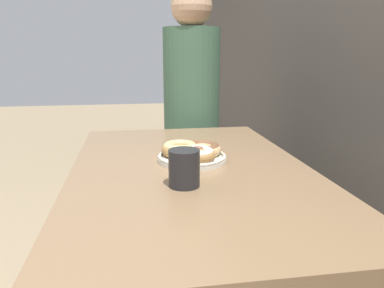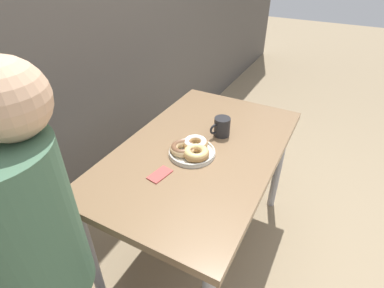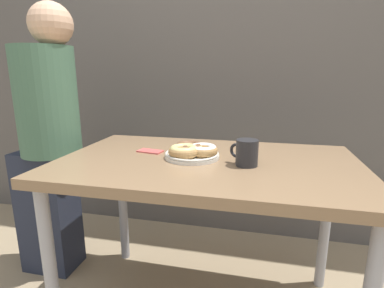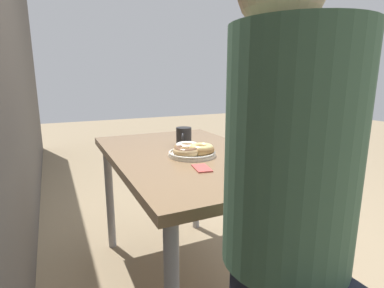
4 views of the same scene
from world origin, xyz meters
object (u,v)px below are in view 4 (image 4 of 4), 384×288
person_figure (291,245)px  donut_plate (192,150)px  coffee_mug (184,136)px  dining_table (189,168)px  napkin (202,168)px

person_figure → donut_plate: bearing=-8.8°
donut_plate → coffee_mug: size_ratio=2.19×
person_figure → dining_table: bearing=-9.0°
dining_table → coffee_mug: bearing=-15.4°
coffee_mug → donut_plate: bearing=165.7°
coffee_mug → person_figure: size_ratio=0.08×
napkin → dining_table: bearing=-13.4°
person_figure → napkin: person_figure is taller
donut_plate → person_figure: bearing=171.2°
dining_table → napkin: bearing=166.6°
donut_plate → napkin: 0.21m
napkin → coffee_mug: bearing=-14.1°
dining_table → coffee_mug: coffee_mug is taller
coffee_mug → napkin: coffee_mug is taller
donut_plate → coffee_mug: (0.23, -0.06, 0.02)m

